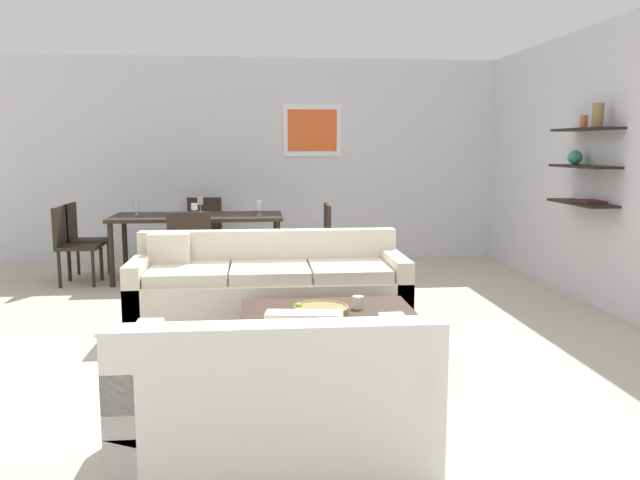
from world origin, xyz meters
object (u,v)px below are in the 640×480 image
Objects in this scene: coffee_table at (329,340)px; wine_glass_head at (200,201)px; sofa_beige at (269,290)px; wine_glass_foot at (194,207)px; wine_glass_right_near at (259,205)px; dining_chair_foot at (191,247)px; decorative_bowl at (321,310)px; dining_chair_head at (204,227)px; loveseat_white at (276,401)px; candle_jar at (358,302)px; dining_table at (198,221)px; dining_chair_right_near at (318,237)px; dining_chair_left_near at (71,240)px; dining_chair_left_far at (81,235)px; apple_on_coffee_table at (297,308)px; wine_glass_left_far at (136,206)px.

wine_glass_head reaches higher than coffee_table.
wine_glass_foot is at bearing 115.88° from sofa_beige.
wine_glass_foot is at bearing -159.90° from wine_glass_right_near.
wine_glass_right_near is (0.71, 0.73, 0.36)m from dining_chair_foot.
sofa_beige is 6.04× the size of decorative_bowl.
wine_glass_foot is at bearing -90.00° from dining_chair_head.
wine_glass_right_near reaches higher than loveseat_white.
sofa_beige is 1.97m from wine_glass_right_near.
coffee_table is 0.36m from candle_jar.
dining_chair_foot is (-1.13, 2.36, 0.09)m from decorative_bowl.
dining_table is 2.21× the size of dining_chair_right_near.
dining_chair_left_near is 2.13m from wine_glass_right_near.
wine_glass_right_near reaches higher than sofa_beige.
wine_glass_right_near is at bearing 90.92° from loveseat_white.
loveseat_white is 4.20m from wine_glass_foot.
dining_chair_left_near and dining_chair_right_near have the same top height.
wine_glass_right_near is 0.76m from wine_glass_foot.
loveseat_white is 8.61× the size of wine_glass_right_near.
candle_jar is 0.53× the size of wine_glass_foot.
dining_chair_right_near is at bearing 81.99° from loveseat_white.
dining_chair_left_far is 1.00× the size of dining_chair_right_near.
wine_glass_right_near is at bearing 45.61° from dining_chair_foot.
decorative_bowl is 3.07m from wine_glass_foot.
apple_on_coffee_table is at bearing -98.01° from dining_chair_right_near.
loveseat_white is at bearing -71.85° from wine_glass_left_far.
loveseat_white is at bearing -77.81° from dining_chair_foot.
wine_glass_right_near is (0.71, -0.94, 0.36)m from dining_chair_head.
dining_table is at bearing 7.90° from dining_chair_left_near.
wine_glass_foot is (-1.41, 2.65, 0.45)m from candle_jar.
dining_chair_foot is (0.00, -1.67, 0.00)m from dining_chair_head.
coffee_table is at bearing -148.83° from candle_jar.
wine_glass_left_far reaches higher than dining_chair_right_near.
wine_glass_head is (-1.38, 0.56, 0.38)m from dining_chair_right_near.
dining_table is (-0.79, 1.98, 0.39)m from sofa_beige.
wine_glass_left_far is (-0.71, 0.94, 0.35)m from dining_chair_foot.
loveseat_white is at bearing -90.07° from sofa_beige.
dining_chair_foot is at bearing -134.39° from wine_glass_right_near.
wine_glass_head is (-0.79, 2.35, 0.59)m from sofa_beige.
apple_on_coffee_table is (0.19, 1.32, 0.13)m from loveseat_white.
dining_chair_head is 5.20× the size of wine_glass_foot.
wine_glass_left_far is at bearing -159.90° from wine_glass_head.
wine_glass_right_near reaches higher than candle_jar.
dining_chair_head is (-1.13, 4.02, 0.09)m from decorative_bowl.
decorative_bowl is 2.53× the size of wine_glass_left_far.
apple_on_coffee_table is at bearing -72.83° from dining_table.
decorative_bowl is 0.44× the size of dining_chair_left_far.
decorative_bowl is at bearing -82.31° from wine_glass_right_near.
wine_glass_head reaches higher than dining_chair_head.
candle_jar is 3.03m from wine_glass_right_near.
dining_table is (-0.78, 4.45, 0.39)m from loveseat_white.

